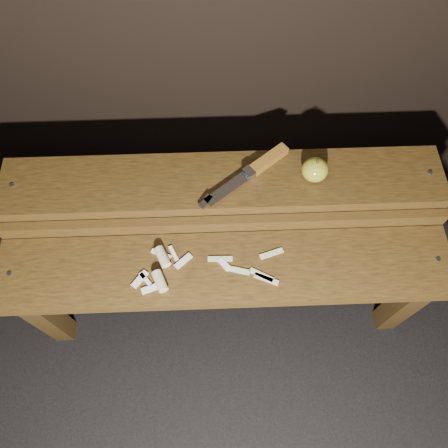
{
  "coord_description": "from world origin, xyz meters",
  "views": [
    {
      "loc": [
        -0.02,
        -0.47,
        1.48
      ],
      "look_at": [
        0.0,
        0.06,
        0.45
      ],
      "focal_mm": 35.0,
      "sensor_mm": 36.0,
      "label": 1
    }
  ],
  "objects_px": {
    "bench_front_tier": "(226,279)",
    "knife": "(258,167)",
    "bench_rear_tier": "(223,197)",
    "apple": "(315,170)"
  },
  "relations": [
    {
      "from": "bench_rear_tier",
      "to": "knife",
      "type": "height_order",
      "value": "knife"
    },
    {
      "from": "bench_front_tier",
      "to": "apple",
      "type": "height_order",
      "value": "apple"
    },
    {
      "from": "bench_front_tier",
      "to": "knife",
      "type": "height_order",
      "value": "knife"
    },
    {
      "from": "bench_front_tier",
      "to": "apple",
      "type": "relative_size",
      "value": 16.0
    },
    {
      "from": "apple",
      "to": "bench_rear_tier",
      "type": "bearing_deg",
      "value": -178.98
    },
    {
      "from": "bench_front_tier",
      "to": "knife",
      "type": "distance_m",
      "value": 0.32
    },
    {
      "from": "bench_rear_tier",
      "to": "knife",
      "type": "relative_size",
      "value": 4.8
    },
    {
      "from": "bench_front_tier",
      "to": "apple",
      "type": "xyz_separation_m",
      "value": [
        0.24,
        0.23,
        0.18
      ]
    },
    {
      "from": "bench_rear_tier",
      "to": "knife",
      "type": "distance_m",
      "value": 0.14
    },
    {
      "from": "bench_rear_tier",
      "to": "knife",
      "type": "xyz_separation_m",
      "value": [
        0.1,
        0.03,
        0.1
      ]
    }
  ]
}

